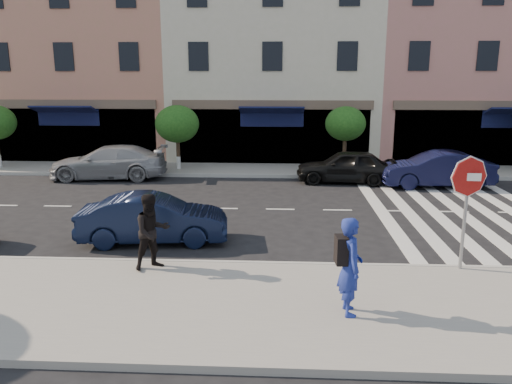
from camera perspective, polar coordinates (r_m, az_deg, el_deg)
name	(u,v)px	position (r m, az deg, el deg)	size (l,w,h in m)	color
ground	(279,248)	(13.73, 2.70, -6.37)	(120.00, 120.00, 0.00)	black
sidewalk_near	(278,307)	(10.24, 2.55, -13.01)	(60.00, 4.50, 0.15)	gray
sidewalk_far	(281,170)	(24.36, 2.89, 2.50)	(60.00, 3.00, 0.15)	gray
building_west_mid	(95,33)	(32.00, -17.96, 16.91)	(10.00, 9.00, 14.00)	tan
building_centre	(274,59)	(29.95, 2.07, 14.93)	(11.00, 9.00, 11.00)	beige
building_east_mid	(487,40)	(32.11, 24.89, 15.44)	(13.00, 9.00, 13.00)	#BB746F
street_tree_wb	(177,124)	(24.37, -9.00, 7.66)	(2.10, 2.10, 3.06)	#473323
street_tree_c	(345,124)	(24.02, 10.19, 7.66)	(1.90, 1.90, 3.04)	#473323
stop_sign	(468,188)	(12.29, 23.06, 0.38)	(0.95, 0.13, 2.69)	gray
photographer	(350,266)	(9.63, 10.73, -8.33)	(0.69, 0.45, 1.90)	navy
walker	(152,232)	(11.88, -11.80, -4.45)	(0.87, 0.68, 1.80)	black
car_near_mid	(154,219)	(14.26, -11.63, -3.02)	(1.44, 4.12, 1.36)	black
car_far_left	(108,162)	(23.59, -16.51, 3.29)	(2.11, 5.19, 1.51)	#95969A
car_far_mid	(346,166)	(22.11, 10.21, 2.91)	(1.71, 4.26, 1.45)	black
car_far_right	(436,169)	(22.22, 19.90, 2.45)	(1.59, 4.57, 1.51)	black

